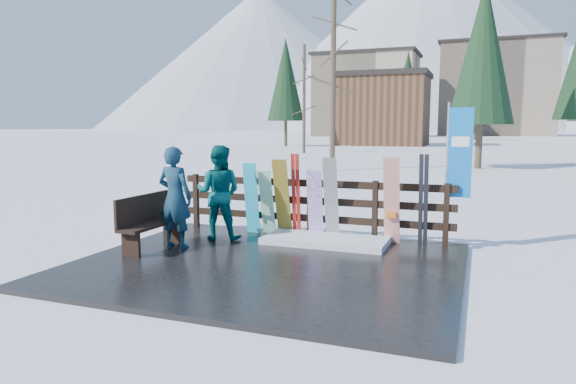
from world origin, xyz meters
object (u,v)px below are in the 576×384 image
at_px(snowboard_0, 251,198).
at_px(person_back, 219,193).
at_px(snowboard_1, 267,202).
at_px(snowboard_3, 315,204).
at_px(rental_flag, 457,158).
at_px(snowboard_2, 282,198).
at_px(snowboard_4, 331,199).
at_px(snowboard_5, 392,201).
at_px(person_front, 175,197).
at_px(bench, 148,220).

bearing_deg(snowboard_0, person_back, -116.18).
bearing_deg(snowboard_1, snowboard_3, -0.00).
height_order(rental_flag, person_back, rental_flag).
distance_m(snowboard_2, snowboard_4, 1.00).
bearing_deg(snowboard_5, snowboard_3, -180.00).
bearing_deg(snowboard_4, snowboard_2, 180.00).
distance_m(snowboard_4, person_front, 2.92).
bearing_deg(snowboard_3, rental_flag, 6.01).
bearing_deg(rental_flag, person_front, -158.42).
xyz_separation_m(snowboard_5, person_front, (-3.60, -1.59, 0.10)).
bearing_deg(snowboard_0, rental_flag, 3.94).
height_order(rental_flag, person_front, rental_flag).
height_order(snowboard_0, rental_flag, rental_flag).
relative_size(snowboard_1, person_back, 0.74).
bearing_deg(snowboard_4, snowboard_3, -180.00).
distance_m(snowboard_3, rental_flag, 2.74).
bearing_deg(bench, snowboard_1, 51.73).
bearing_deg(snowboard_1, snowboard_5, 0.00).
bearing_deg(snowboard_0, snowboard_1, 0.00).
height_order(snowboard_0, snowboard_4, snowboard_4).
bearing_deg(snowboard_2, person_back, -144.85).
relative_size(bench, snowboard_2, 0.95).
distance_m(snowboard_1, person_back, 1.03).
relative_size(snowboard_4, person_front, 0.89).
distance_m(snowboard_0, person_front, 1.78).
xyz_separation_m(snowboard_0, snowboard_5, (2.82, 0.00, 0.09)).
height_order(snowboard_1, person_front, person_front).
bearing_deg(person_back, snowboard_0, -127.35).
height_order(snowboard_2, snowboard_5, snowboard_5).
relative_size(bench, person_back, 0.82).
bearing_deg(snowboard_1, bench, -128.27).
distance_m(snowboard_3, snowboard_5, 1.48).
distance_m(snowboard_3, person_front, 2.66).
xyz_separation_m(snowboard_1, snowboard_3, (1.02, -0.00, 0.01)).
bearing_deg(snowboard_5, bench, -154.67).
bearing_deg(snowboard_0, snowboard_5, 0.00).
distance_m(snowboard_0, snowboard_4, 1.67).
xyz_separation_m(snowboard_1, rental_flag, (3.58, 0.27, 0.95)).
height_order(snowboard_1, snowboard_4, snowboard_4).
height_order(snowboard_3, person_front, person_front).
relative_size(snowboard_0, snowboard_5, 0.88).
height_order(snowboard_3, person_back, person_back).
distance_m(rental_flag, person_back, 4.44).
height_order(snowboard_5, rental_flag, rental_flag).
bearing_deg(snowboard_0, snowboard_4, 0.00).
distance_m(snowboard_1, snowboard_5, 2.49).
bearing_deg(snowboard_0, snowboard_2, 0.00).
distance_m(snowboard_1, snowboard_4, 1.34).
bearing_deg(snowboard_4, snowboard_5, 0.00).
bearing_deg(bench, person_front, 38.32).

